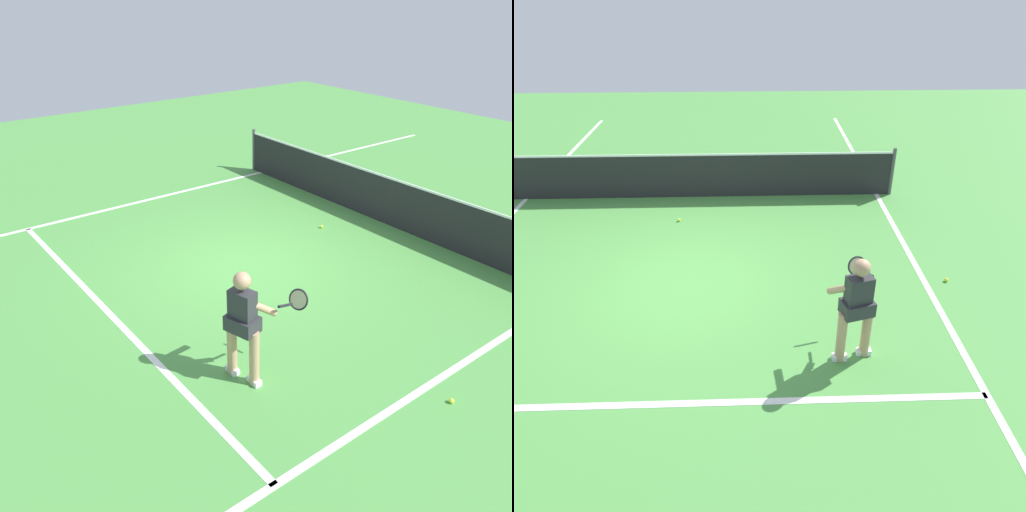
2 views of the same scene
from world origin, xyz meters
TOP-DOWN VIEW (x-y plane):
  - ground_plane at (0.00, 0.00)m, footprint 28.33×28.33m
  - service_line_marking at (0.00, -2.61)m, footprint 8.05×0.10m
  - sideline_right_marking at (4.03, 0.00)m, footprint 0.10×19.80m
  - court_net at (0.00, 3.47)m, footprint 8.73×0.08m
  - tennis_player at (2.47, -1.83)m, footprint 0.66×1.07m
  - tennis_ball_near at (4.39, -0.13)m, footprint 0.07×0.07m
  - tennis_ball_mid at (-0.39, 2.24)m, footprint 0.07×0.07m

SIDE VIEW (x-z plane):
  - ground_plane at x=0.00m, z-range 0.00..0.00m
  - service_line_marking at x=0.00m, z-range 0.00..0.01m
  - sideline_right_marking at x=4.03m, z-range 0.00..0.01m
  - tennis_ball_near at x=4.39m, z-range 0.00..0.07m
  - tennis_ball_mid at x=-0.39m, z-range 0.00..0.07m
  - court_net at x=0.00m, z-range -0.03..1.06m
  - tennis_player at x=2.47m, z-range 0.07..1.62m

